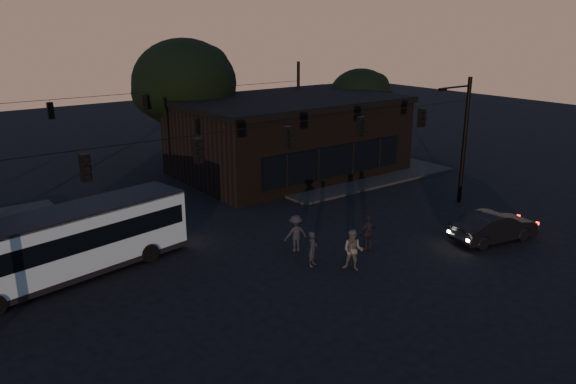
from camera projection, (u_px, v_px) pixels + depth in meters
ground at (345, 282)px, 23.61m from camera, size 120.00×120.00×0.00m
sidewalk_far_right at (337, 170)px, 41.19m from camera, size 14.00×10.00×0.15m
building at (288, 135)px, 40.22m from camera, size 15.40×10.41×5.40m
tree_behind at (184, 83)px, 40.95m from camera, size 7.60×7.60×9.43m
tree_right at (361, 96)px, 46.37m from camera, size 5.20×5.20×6.86m
signal_rig_near at (288, 161)px, 25.38m from camera, size 26.24×0.30×7.50m
signal_rig_far at (146, 120)px, 37.71m from camera, size 26.24×0.30×7.50m
bus at (69, 240)px, 23.72m from camera, size 10.77×4.28×2.96m
car at (494, 227)px, 27.87m from camera, size 4.77×2.41×1.50m
pedestrian_a at (313, 249)px, 25.00m from camera, size 0.70×0.62×1.61m
pedestrian_b at (353, 250)px, 24.53m from camera, size 1.10×1.15×1.86m
pedestrian_c at (368, 233)px, 26.73m from camera, size 1.04×0.45×1.75m
pedestrian_d at (296, 233)px, 26.59m from camera, size 1.25×0.85×1.79m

